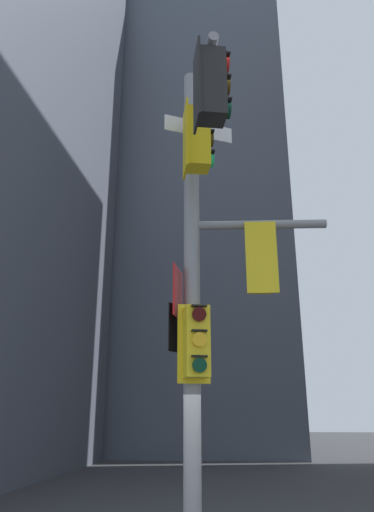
{
  "coord_description": "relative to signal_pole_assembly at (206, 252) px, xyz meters",
  "views": [
    {
      "loc": [
        0.77,
        -7.07,
        2.24
      ],
      "look_at": [
        -0.1,
        0.24,
        4.69
      ],
      "focal_mm": 33.4,
      "sensor_mm": 36.0,
      "label": 1
    }
  ],
  "objects": [
    {
      "name": "building_mid_block",
      "position": [
        -2.51,
        25.02,
        11.19
      ],
      "size": [
        12.18,
        12.18,
        31.44
      ],
      "primitive_type": "cube",
      "color": "#4C5460",
      "rests_on": "ground"
    },
    {
      "name": "signal_pole_assembly",
      "position": [
        0.0,
        0.0,
        0.0
      ],
      "size": [
        2.51,
        2.63,
        8.0
      ],
      "color": "gray",
      "rests_on": "ground"
    }
  ]
}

